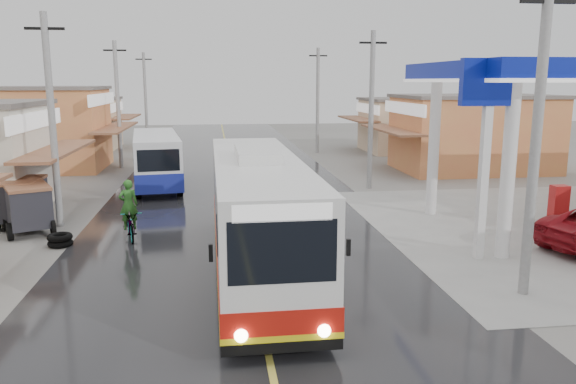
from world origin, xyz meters
name	(u,v)px	position (x,y,z in m)	size (l,w,h in m)	color
ground	(259,308)	(0.00, 0.00, 0.00)	(120.00, 120.00, 0.00)	slate
road	(235,191)	(0.00, 15.00, 0.01)	(12.00, 90.00, 0.02)	black
centre_line	(235,191)	(0.00, 15.00, 0.02)	(0.15, 90.00, 0.01)	#D8CC4C
shopfronts_right	(544,196)	(15.00, 12.00, 0.00)	(11.00, 44.00, 4.80)	beige
utility_poles_left	(97,191)	(-7.00, 16.00, 0.00)	(1.60, 50.00, 8.00)	gray
utility_poles_right	(369,188)	(7.00, 15.00, 0.00)	(1.60, 36.00, 8.00)	gray
coach_bus	(257,213)	(0.20, 2.80, 1.75)	(2.77, 11.67, 3.63)	silver
second_bus	(156,159)	(-4.06, 17.04, 1.49)	(3.26, 8.54, 2.76)	silver
cyclist	(130,220)	(-4.01, 6.73, 0.72)	(1.14, 2.14, 2.19)	black
tricycle_near	(21,199)	(-8.46, 9.28, 1.05)	(1.59, 2.40, 1.83)	#26262D
tricycle_far	(28,206)	(-7.85, 8.08, 1.03)	(2.38, 2.61, 1.81)	#26262D
tyre_stack	(60,240)	(-6.29, 6.18, 0.21)	(0.84, 0.84, 0.43)	black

